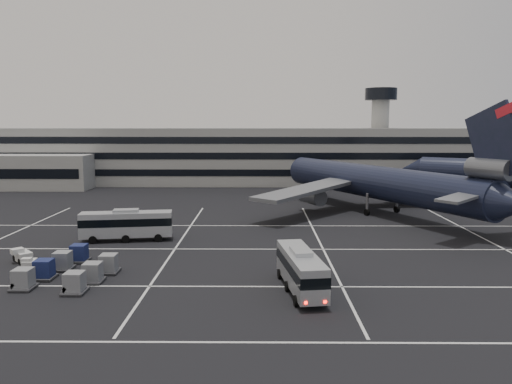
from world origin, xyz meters
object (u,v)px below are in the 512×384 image
Objects in this scene: tug_a at (29,264)px; trijet_main at (377,182)px; uld_cluster at (70,268)px; bus_near at (301,268)px; bus_far at (126,224)px.

trijet_main is at bearing 29.59° from tug_a.
trijet_main is at bearing 43.53° from uld_cluster.
bus_near is at bearing -9.38° from uld_cluster.
bus_near is at bearing -138.52° from trijet_main.
trijet_main is 4.19× the size of uld_cluster.
bus_near is (-16.18, -40.41, -3.14)m from trijet_main.
tug_a is (-27.89, 6.71, -1.55)m from bus_near.
bus_far is at bearing -177.35° from trijet_main.
uld_cluster reaches higher than tug_a.
trijet_main reaches higher than bus_near.
trijet_main is 25.51× the size of tug_a.
bus_near reaches higher than tug_a.
uld_cluster is at bearing -36.72° from tug_a.
bus_far is at bearing 53.96° from tug_a.
bus_far is (-21.03, 19.49, 0.14)m from bus_near.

